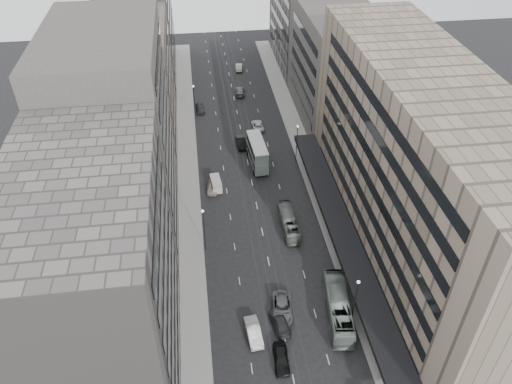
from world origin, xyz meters
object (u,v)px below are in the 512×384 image
bus_far (288,222)px  sedan_0 (281,358)px  sedan_2 (282,307)px  double_decker (257,152)px  sedan_1 (254,332)px  panel_van (216,184)px  bus_near (338,307)px

bus_far → sedan_0: bus_far is taller
bus_far → sedan_2: bearing=76.2°
double_decker → sedan_1: (-5.98, -40.52, -1.98)m
bus_far → double_decker: bearing=-82.7°
bus_far → panel_van: bus_far is taller
double_decker → sedan_2: size_ratio=1.60×
panel_van → sedan_1: bearing=-91.0°
bus_near → bus_far: bus_near is taller
bus_far → sedan_1: size_ratio=1.87×
sedan_1 → double_decker: bearing=76.5°
panel_van → sedan_2: size_ratio=0.66×
sedan_2 → panel_van: bearing=110.3°
bus_far → double_decker: double_decker is taller
sedan_1 → sedan_2: size_ratio=0.85×
double_decker → sedan_2: 36.99m
bus_far → sedan_0: size_ratio=1.98×
sedan_1 → sedan_2: bearing=33.4°
bus_near → sedan_2: size_ratio=2.03×
sedan_2 → sedan_1: bearing=-135.0°
panel_van → sedan_0: 38.22m
sedan_0 → double_decker: bearing=89.3°
double_decker → sedan_2: bearing=-95.6°
bus_near → double_decker: double_decker is taller
panel_van → sedan_0: bearing=-87.1°
double_decker → sedan_0: 45.11m
bus_near → double_decker: bearing=-73.9°
sedan_0 → sedan_2: 8.20m
sedan_1 → sedan_2: 5.79m
panel_van → sedan_2: (7.30, -29.73, -0.50)m
bus_near → sedan_2: 7.82m
bus_near → double_decker: 39.10m
sedan_2 → bus_far: bearing=83.1°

